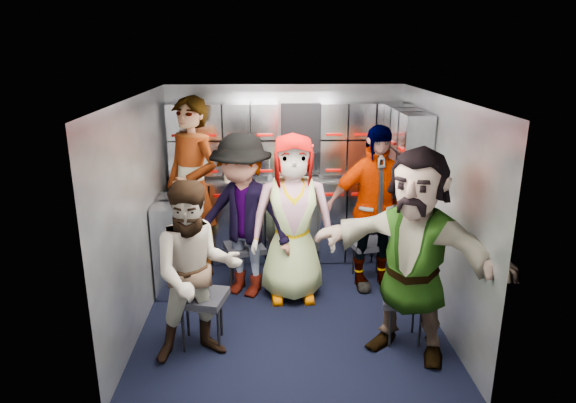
{
  "coord_description": "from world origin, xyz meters",
  "views": [
    {
      "loc": [
        -0.2,
        -4.58,
        2.55
      ],
      "look_at": [
        -0.01,
        0.35,
        1.03
      ],
      "focal_mm": 32.0,
      "sensor_mm": 36.0,
      "label": 1
    }
  ],
  "objects_px": {
    "attendant_standing": "(193,188)",
    "attendant_arc_a": "(197,272)",
    "jump_seat_near_right": "(403,302)",
    "attendant_arc_d": "(373,209)",
    "jump_seat_mid_left": "(244,250)",
    "attendant_arc_b": "(243,217)",
    "jump_seat_near_left": "(201,300)",
    "attendant_arc_c": "(293,219)",
    "jump_seat_center": "(292,255)",
    "attendant_arc_e": "(413,255)",
    "jump_seat_mid_right": "(368,246)"
  },
  "relations": [
    {
      "from": "attendant_arc_a",
      "to": "attendant_arc_c",
      "type": "distance_m",
      "value": 1.33
    },
    {
      "from": "jump_seat_mid_left",
      "to": "attendant_arc_b",
      "type": "distance_m",
      "value": 0.48
    },
    {
      "from": "attendant_arc_b",
      "to": "attendant_arc_e",
      "type": "bearing_deg",
      "value": -11.95
    },
    {
      "from": "jump_seat_near_right",
      "to": "attendant_arc_d",
      "type": "bearing_deg",
      "value": 94.01
    },
    {
      "from": "attendant_arc_a",
      "to": "attendant_arc_c",
      "type": "height_order",
      "value": "attendant_arc_c"
    },
    {
      "from": "jump_seat_near_right",
      "to": "attendant_standing",
      "type": "bearing_deg",
      "value": 143.07
    },
    {
      "from": "jump_seat_near_right",
      "to": "attendant_arc_d",
      "type": "xyz_separation_m",
      "value": [
        -0.08,
        1.09,
        0.52
      ]
    },
    {
      "from": "attendant_arc_b",
      "to": "attendant_arc_e",
      "type": "height_order",
      "value": "attendant_arc_e"
    },
    {
      "from": "jump_seat_near_left",
      "to": "attendant_arc_e",
      "type": "xyz_separation_m",
      "value": [
        1.77,
        -0.19,
        0.47
      ]
    },
    {
      "from": "jump_seat_mid_right",
      "to": "attendant_standing",
      "type": "height_order",
      "value": "attendant_standing"
    },
    {
      "from": "attendant_arc_d",
      "to": "jump_seat_near_left",
      "type": "bearing_deg",
      "value": -155.12
    },
    {
      "from": "jump_seat_near_right",
      "to": "attendant_arc_c",
      "type": "height_order",
      "value": "attendant_arc_c"
    },
    {
      "from": "jump_seat_near_left",
      "to": "attendant_arc_e",
      "type": "distance_m",
      "value": 1.84
    },
    {
      "from": "attendant_arc_d",
      "to": "attendant_arc_e",
      "type": "relative_size",
      "value": 0.99
    },
    {
      "from": "attendant_standing",
      "to": "attendant_arc_e",
      "type": "xyz_separation_m",
      "value": [
        2.02,
        -1.7,
        -0.11
      ]
    },
    {
      "from": "jump_seat_center",
      "to": "jump_seat_near_right",
      "type": "xyz_separation_m",
      "value": [
        0.94,
        -1.04,
        -0.02
      ]
    },
    {
      "from": "jump_seat_near_left",
      "to": "attendant_arc_d",
      "type": "distance_m",
      "value": 2.06
    },
    {
      "from": "jump_seat_near_left",
      "to": "attendant_arc_c",
      "type": "xyz_separation_m",
      "value": [
        0.83,
        0.86,
        0.44
      ]
    },
    {
      "from": "jump_seat_center",
      "to": "attendant_arc_e",
      "type": "distance_m",
      "value": 1.62
    },
    {
      "from": "attendant_standing",
      "to": "attendant_arc_d",
      "type": "relative_size",
      "value": 1.14
    },
    {
      "from": "attendant_arc_b",
      "to": "attendant_arc_c",
      "type": "height_order",
      "value": "attendant_arc_c"
    },
    {
      "from": "jump_seat_center",
      "to": "jump_seat_near_right",
      "type": "distance_m",
      "value": 1.4
    },
    {
      "from": "jump_seat_center",
      "to": "attendant_standing",
      "type": "relative_size",
      "value": 0.22
    },
    {
      "from": "attendant_standing",
      "to": "jump_seat_center",
      "type": "bearing_deg",
      "value": 16.02
    },
    {
      "from": "jump_seat_mid_left",
      "to": "attendant_arc_b",
      "type": "relative_size",
      "value": 0.28
    },
    {
      "from": "jump_seat_mid_left",
      "to": "jump_seat_near_right",
      "type": "relative_size",
      "value": 1.15
    },
    {
      "from": "jump_seat_mid_right",
      "to": "jump_seat_near_right",
      "type": "bearing_deg",
      "value": -86.55
    },
    {
      "from": "jump_seat_center",
      "to": "attendant_arc_c",
      "type": "distance_m",
      "value": 0.51
    },
    {
      "from": "attendant_arc_d",
      "to": "jump_seat_mid_right",
      "type": "bearing_deg",
      "value": 82.23
    },
    {
      "from": "jump_seat_mid_left",
      "to": "attendant_arc_c",
      "type": "bearing_deg",
      "value": -29.42
    },
    {
      "from": "attendant_arc_a",
      "to": "attendant_arc_c",
      "type": "relative_size",
      "value": 0.89
    },
    {
      "from": "jump_seat_near_right",
      "to": "jump_seat_near_left",
      "type": "bearing_deg",
      "value": 179.77
    },
    {
      "from": "jump_seat_near_right",
      "to": "attendant_arc_b",
      "type": "bearing_deg",
      "value": 146.14
    },
    {
      "from": "jump_seat_center",
      "to": "attendant_arc_e",
      "type": "relative_size",
      "value": 0.25
    },
    {
      "from": "jump_seat_mid_right",
      "to": "attendant_arc_a",
      "type": "distance_m",
      "value": 2.26
    },
    {
      "from": "attendant_arc_a",
      "to": "attendant_arc_d",
      "type": "xyz_separation_m",
      "value": [
        1.69,
        1.26,
        0.12
      ]
    },
    {
      "from": "jump_seat_near_left",
      "to": "jump_seat_mid_left",
      "type": "height_order",
      "value": "jump_seat_near_left"
    },
    {
      "from": "attendant_arc_a",
      "to": "attendant_arc_b",
      "type": "bearing_deg",
      "value": 58.84
    },
    {
      "from": "jump_seat_mid_left",
      "to": "jump_seat_mid_right",
      "type": "height_order",
      "value": "jump_seat_mid_left"
    },
    {
      "from": "attendant_arc_a",
      "to": "attendant_arc_e",
      "type": "relative_size",
      "value": 0.86
    },
    {
      "from": "jump_seat_near_left",
      "to": "attendant_arc_c",
      "type": "distance_m",
      "value": 1.27
    },
    {
      "from": "jump_seat_near_right",
      "to": "attendant_arc_a",
      "type": "xyz_separation_m",
      "value": [
        -1.77,
        -0.17,
        0.4
      ]
    },
    {
      "from": "jump_seat_center",
      "to": "attendant_arc_e",
      "type": "height_order",
      "value": "attendant_arc_e"
    },
    {
      "from": "attendant_standing",
      "to": "attendant_arc_a",
      "type": "height_order",
      "value": "attendant_standing"
    },
    {
      "from": "attendant_standing",
      "to": "attendant_arc_b",
      "type": "relative_size",
      "value": 1.18
    },
    {
      "from": "attendant_arc_b",
      "to": "attendant_arc_e",
      "type": "distance_m",
      "value": 1.85
    },
    {
      "from": "jump_seat_near_left",
      "to": "jump_seat_mid_right",
      "type": "relative_size",
      "value": 1.09
    },
    {
      "from": "attendant_standing",
      "to": "attendant_arc_b",
      "type": "bearing_deg",
      "value": -3.89
    },
    {
      "from": "attendant_arc_a",
      "to": "attendant_arc_d",
      "type": "bearing_deg",
      "value": 21.36
    },
    {
      "from": "jump_seat_near_right",
      "to": "jump_seat_center",
      "type": "bearing_deg",
      "value": 131.95
    }
  ]
}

